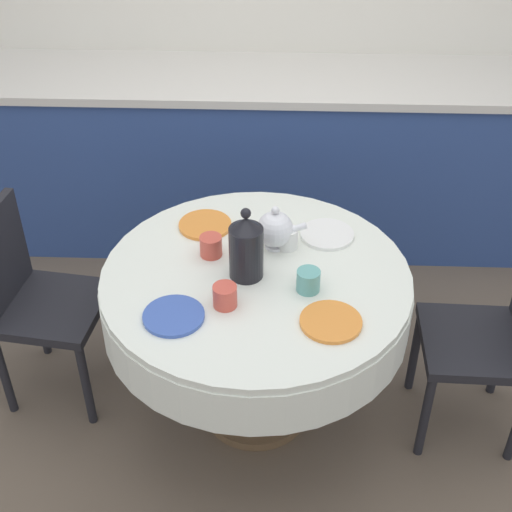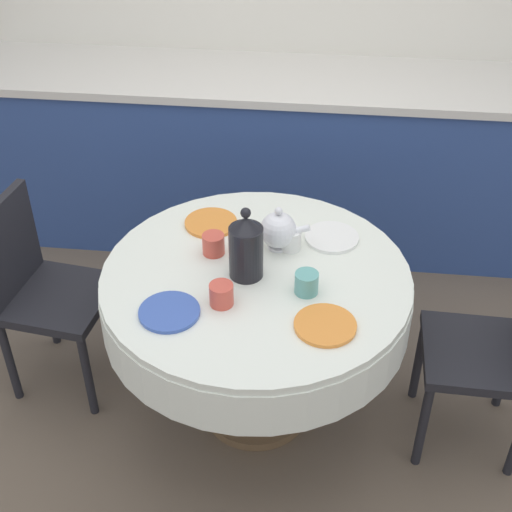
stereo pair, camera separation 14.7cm
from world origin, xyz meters
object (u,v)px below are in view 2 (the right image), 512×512
Objects in this scene: chair_left at (500,345)px; coffee_carafe at (246,247)px; chair_right at (40,285)px; teapot at (279,230)px.

chair_left is 3.08× the size of coffee_carafe.
chair_left and chair_right have the same top height.
chair_left is 1.82m from chair_right.
chair_left is 4.61× the size of teapot.
chair_left is 0.92m from teapot.
coffee_carafe is at bearing 90.54° from chair_left.
teapot is (-0.84, 0.20, 0.32)m from chair_left.
teapot is at bearing 100.57° from chair_right.
coffee_carafe is at bearing 89.18° from chair_right.
chair_left is 1.00× the size of chair_right.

